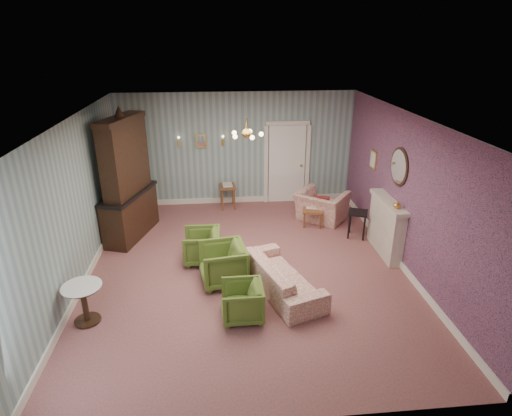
{
  "coord_description": "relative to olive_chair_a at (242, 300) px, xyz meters",
  "views": [
    {
      "loc": [
        -0.51,
        -7.07,
        4.24
      ],
      "look_at": [
        0.2,
        0.4,
        1.1
      ],
      "focal_mm": 29.59,
      "sensor_mm": 36.0,
      "label": 1
    }
  ],
  "objects": [
    {
      "name": "floor",
      "position": [
        0.2,
        1.5,
        -0.33
      ],
      "size": [
        7.0,
        7.0,
        0.0
      ],
      "primitive_type": "plane",
      "color": "#8F5653",
      "rests_on": "ground"
    },
    {
      "name": "ceiling",
      "position": [
        0.2,
        1.5,
        2.57
      ],
      "size": [
        7.0,
        7.0,
        0.0
      ],
      "primitive_type": "plane",
      "rotation": [
        3.14,
        0.0,
        0.0
      ],
      "color": "white",
      "rests_on": "ground"
    },
    {
      "name": "wall_back",
      "position": [
        0.2,
        5.0,
        1.12
      ],
      "size": [
        6.0,
        0.0,
        6.0
      ],
      "primitive_type": "plane",
      "rotation": [
        1.57,
        0.0,
        0.0
      ],
      "color": "gray",
      "rests_on": "ground"
    },
    {
      "name": "wall_front",
      "position": [
        0.2,
        -2.0,
        1.12
      ],
      "size": [
        6.0,
        0.0,
        6.0
      ],
      "primitive_type": "plane",
      "rotation": [
        -1.57,
        0.0,
        0.0
      ],
      "color": "gray",
      "rests_on": "ground"
    },
    {
      "name": "wall_left",
      "position": [
        -2.8,
        1.5,
        1.12
      ],
      "size": [
        0.0,
        7.0,
        7.0
      ],
      "primitive_type": "plane",
      "rotation": [
        1.57,
        0.0,
        1.57
      ],
      "color": "gray",
      "rests_on": "ground"
    },
    {
      "name": "wall_right",
      "position": [
        3.2,
        1.5,
        1.12
      ],
      "size": [
        0.0,
        7.0,
        7.0
      ],
      "primitive_type": "plane",
      "rotation": [
        1.57,
        0.0,
        -1.57
      ],
      "color": "gray",
      "rests_on": "ground"
    },
    {
      "name": "wall_right_floral",
      "position": [
        3.19,
        1.5,
        1.12
      ],
      "size": [
        0.0,
        7.0,
        7.0
      ],
      "primitive_type": "plane",
      "rotation": [
        1.57,
        0.0,
        -1.57
      ],
      "color": "#B65B71",
      "rests_on": "ground"
    },
    {
      "name": "door",
      "position": [
        1.5,
        4.96,
        0.75
      ],
      "size": [
        1.12,
        0.12,
        2.16
      ],
      "primitive_type": null,
      "color": "white",
      "rests_on": "floor"
    },
    {
      "name": "olive_chair_a",
      "position": [
        0.0,
        0.0,
        0.0
      ],
      "size": [
        0.61,
        0.65,
        0.66
      ],
      "primitive_type": "imported",
      "rotation": [
        0.0,
        0.0,
        -1.56
      ],
      "color": "#506824",
      "rests_on": "floor"
    },
    {
      "name": "olive_chair_b",
      "position": [
        -0.28,
        1.08,
        0.08
      ],
      "size": [
        0.85,
        0.9,
        0.82
      ],
      "primitive_type": "imported",
      "rotation": [
        0.0,
        0.0,
        -1.42
      ],
      "color": "#506824",
      "rests_on": "floor"
    },
    {
      "name": "olive_chair_c",
      "position": [
        -0.68,
        1.89,
        0.03
      ],
      "size": [
        0.68,
        0.72,
        0.73
      ],
      "primitive_type": "imported",
      "rotation": [
        0.0,
        0.0,
        -1.59
      ],
      "color": "#506824",
      "rests_on": "floor"
    },
    {
      "name": "sofa_chintz",
      "position": [
        0.74,
        0.72,
        0.05
      ],
      "size": [
        1.19,
        2.05,
        0.77
      ],
      "primitive_type": "imported",
      "rotation": [
        0.0,
        0.0,
        1.91
      ],
      "color": "#A24141",
      "rests_on": "floor"
    },
    {
      "name": "wingback_chair",
      "position": [
        2.15,
        3.64,
        0.15
      ],
      "size": [
        1.3,
        1.24,
        0.96
      ],
      "primitive_type": "imported",
      "rotation": [
        0.0,
        0.0,
        2.47
      ],
      "color": "#A24141",
      "rests_on": "floor"
    },
    {
      "name": "dresser",
      "position": [
        -2.27,
        3.21,
        1.08
      ],
      "size": [
        1.06,
        1.79,
        2.83
      ],
      "primitive_type": null,
      "rotation": [
        0.0,
        0.0,
        -0.3
      ],
      "color": "black",
      "rests_on": "floor"
    },
    {
      "name": "fireplace",
      "position": [
        3.06,
        1.9,
        0.25
      ],
      "size": [
        0.3,
        1.4,
        1.16
      ],
      "primitive_type": null,
      "color": "beige",
      "rests_on": "floor"
    },
    {
      "name": "mantel_vase",
      "position": [
        3.04,
        1.5,
        0.9
      ],
      "size": [
        0.15,
        0.15,
        0.15
      ],
      "primitive_type": "imported",
      "color": "gold",
      "rests_on": "fireplace"
    },
    {
      "name": "oval_mirror",
      "position": [
        3.16,
        1.9,
        1.52
      ],
      "size": [
        0.04,
        0.76,
        0.84
      ],
      "primitive_type": null,
      "color": "white",
      "rests_on": "wall_right"
    },
    {
      "name": "framed_print",
      "position": [
        3.17,
        3.25,
        1.27
      ],
      "size": [
        0.04,
        0.34,
        0.42
      ],
      "primitive_type": null,
      "color": "gold",
      "rests_on": "wall_right"
    },
    {
      "name": "coffee_table",
      "position": [
        1.92,
        3.51,
        -0.12
      ],
      "size": [
        0.65,
        0.92,
        0.43
      ],
      "primitive_type": null,
      "rotation": [
        0.0,
        0.0,
        -0.24
      ],
      "color": "brown",
      "rests_on": "floor"
    },
    {
      "name": "side_table_black",
      "position": [
        2.72,
        2.65,
        -0.03
      ],
      "size": [
        0.52,
        0.52,
        0.61
      ],
      "primitive_type": null,
      "rotation": [
        0.0,
        0.0,
        -0.38
      ],
      "color": "black",
      "rests_on": "floor"
    },
    {
      "name": "pedestal_table",
      "position": [
        -2.45,
        0.13,
        0.0
      ],
      "size": [
        0.71,
        0.71,
        0.66
      ],
      "primitive_type": null,
      "rotation": [
        0.0,
        0.0,
        0.18
      ],
      "color": "black",
      "rests_on": "floor"
    },
    {
      "name": "nesting_table",
      "position": [
        -0.08,
        4.65,
        -0.0
      ],
      "size": [
        0.43,
        0.53,
        0.66
      ],
      "primitive_type": null,
      "rotation": [
        0.0,
        0.0,
        0.07
      ],
      "color": "brown",
      "rests_on": "floor"
    },
    {
      "name": "gilt_mirror_back",
      "position": [
        -0.7,
        4.96,
        1.37
      ],
      "size": [
        0.28,
        0.06,
        0.36
      ],
      "primitive_type": null,
      "color": "gold",
      "rests_on": "wall_back"
    },
    {
      "name": "sconce_left",
      "position": [
        -1.25,
        4.94,
        1.37
      ],
      "size": [
        0.16,
        0.12,
        0.3
      ],
      "primitive_type": null,
      "color": "gold",
      "rests_on": "wall_back"
    },
    {
      "name": "sconce_right",
      "position": [
        -0.15,
        4.94,
        1.37
      ],
      "size": [
        0.16,
        0.12,
        0.3
      ],
      "primitive_type": null,
      "color": "gold",
      "rests_on": "wall_back"
    },
    {
      "name": "chandelier",
      "position": [
        0.2,
        1.5,
        2.3
      ],
      "size": [
        0.56,
        0.56,
        0.36
      ],
      "primitive_type": null,
      "color": "gold",
      "rests_on": "ceiling"
    },
    {
      "name": "burgundy_cushion",
      "position": [
        2.1,
        3.49,
        0.15
      ],
      "size": [
        0.41,
        0.28,
        0.39
      ],
      "primitive_type": "cube",
      "rotation": [
        0.17,
        0.0,
        -0.35
      ],
      "color": "maroon",
      "rests_on": "wingback_chair"
    }
  ]
}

